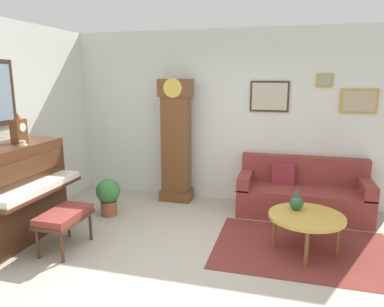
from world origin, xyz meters
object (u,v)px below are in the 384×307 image
at_px(coffee_table, 306,218).
at_px(potted_plant, 108,195).
at_px(grandfather_clock, 176,144).
at_px(green_jug, 296,203).
at_px(mantel_clock, 19,129).
at_px(piano, 12,194).
at_px(piano_bench, 64,217).
at_px(teacup, 22,143).
at_px(couch, 302,194).

bearing_deg(coffee_table, potted_plant, 171.32).
relative_size(grandfather_clock, green_jug, 8.46).
xyz_separation_m(mantel_clock, potted_plant, (0.74, 0.85, -1.08)).
distance_m(piano, mantel_clock, 0.81).
bearing_deg(grandfather_clock, potted_plant, -129.68).
relative_size(green_jug, potted_plant, 0.43).
xyz_separation_m(piano_bench, grandfather_clock, (0.76, 2.06, 0.56)).
height_order(piano, mantel_clock, mantel_clock).
distance_m(teacup, potted_plant, 1.48).
distance_m(grandfather_clock, mantel_clock, 2.38).
bearing_deg(piano_bench, green_jug, 17.44).
xyz_separation_m(mantel_clock, teacup, (0.16, -0.14, -0.15)).
bearing_deg(piano_bench, grandfather_clock, 69.80).
bearing_deg(grandfather_clock, coffee_table, -33.80).
height_order(grandfather_clock, teacup, grandfather_clock).
xyz_separation_m(piano_bench, teacup, (-0.60, 0.13, 0.84)).
distance_m(piano, teacup, 0.66).
distance_m(piano, potted_plant, 1.34).
bearing_deg(teacup, couch, 28.32).
xyz_separation_m(piano_bench, couch, (2.79, 1.96, -0.09)).
relative_size(teacup, green_jug, 0.48).
bearing_deg(piano_bench, couch, 35.08).
bearing_deg(green_jug, coffee_table, -51.13).
bearing_deg(coffee_table, teacup, -170.62).
bearing_deg(potted_plant, piano, -124.51).
bearing_deg(potted_plant, mantel_clock, -131.06).
height_order(piano, couch, piano).
xyz_separation_m(teacup, potted_plant, (0.58, 0.99, -0.93)).
height_order(couch, teacup, teacup).
distance_m(piano_bench, potted_plant, 1.13).
relative_size(mantel_clock, potted_plant, 0.68).
distance_m(teacup, green_jug, 3.43).
bearing_deg(coffee_table, piano_bench, -166.08).
bearing_deg(green_jug, mantel_clock, -170.61).
bearing_deg(teacup, mantel_clock, 137.97).
bearing_deg(piano, coffee_table, 10.37).
xyz_separation_m(grandfather_clock, mantel_clock, (-1.52, -1.78, 0.43)).
xyz_separation_m(coffee_table, teacup, (-3.40, -0.56, 0.82)).
xyz_separation_m(piano, potted_plant, (0.74, 1.08, -0.30)).
bearing_deg(green_jug, piano_bench, -162.56).
height_order(piano_bench, green_jug, green_jug).
bearing_deg(piano_bench, coffee_table, 13.92).
bearing_deg(piano_bench, potted_plant, 90.94).
relative_size(mantel_clock, green_jug, 1.58).
bearing_deg(mantel_clock, potted_plant, 48.94).
relative_size(piano, mantel_clock, 3.79).
distance_m(piano, piano_bench, 0.79).
xyz_separation_m(coffee_table, potted_plant, (-2.81, 0.43, -0.10)).
height_order(couch, mantel_clock, mantel_clock).
relative_size(piano, couch, 0.76).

